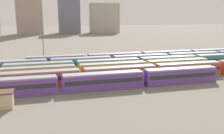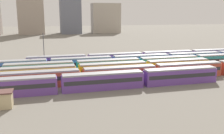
{
  "view_description": "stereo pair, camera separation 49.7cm",
  "coord_description": "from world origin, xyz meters",
  "px_view_note": "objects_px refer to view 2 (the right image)",
  "views": [
    {
      "loc": [
        -3.1,
        -51.74,
        16.24
      ],
      "look_at": [
        14.42,
        13.0,
        2.04
      ],
      "focal_mm": 40.08,
      "sensor_mm": 36.0,
      "label": 1
    },
    {
      "loc": [
        -2.62,
        -51.87,
        16.24
      ],
      "look_at": [
        14.42,
        13.0,
        2.04
      ],
      "focal_mm": 40.08,
      "sensor_mm": 36.0,
      "label": 2
    }
  ],
  "objects_px": {
    "catenary_pole_1": "(44,48)",
    "train_track_3": "(169,63)",
    "train_track_2": "(113,70)",
    "train_track_5": "(142,58)",
    "signal_hut": "(3,99)",
    "train_track_4": "(141,61)",
    "train_track_1": "(219,68)",
    "train_track_0": "(103,81)"
  },
  "relations": [
    {
      "from": "train_track_3",
      "to": "catenary_pole_1",
      "type": "distance_m",
      "value": 39.11
    },
    {
      "from": "train_track_0",
      "to": "train_track_2",
      "type": "distance_m",
      "value": 11.57
    },
    {
      "from": "train_track_0",
      "to": "train_track_3",
      "type": "bearing_deg",
      "value": 33.04
    },
    {
      "from": "train_track_0",
      "to": "train_track_1",
      "type": "bearing_deg",
      "value": 8.76
    },
    {
      "from": "train_track_0",
      "to": "catenary_pole_1",
      "type": "bearing_deg",
      "value": 113.36
    },
    {
      "from": "train_track_0",
      "to": "train_track_1",
      "type": "distance_m",
      "value": 34.14
    },
    {
      "from": "train_track_4",
      "to": "train_track_5",
      "type": "distance_m",
      "value": 5.74
    },
    {
      "from": "train_track_3",
      "to": "train_track_4",
      "type": "height_order",
      "value": "same"
    },
    {
      "from": "train_track_4",
      "to": "catenary_pole_1",
      "type": "xyz_separation_m",
      "value": [
        -29.62,
        8.23,
        3.94
      ]
    },
    {
      "from": "train_track_2",
      "to": "train_track_5",
      "type": "relative_size",
      "value": 0.75
    },
    {
      "from": "train_track_5",
      "to": "signal_hut",
      "type": "relative_size",
      "value": 20.75
    },
    {
      "from": "train_track_1",
      "to": "catenary_pole_1",
      "type": "xyz_separation_m",
      "value": [
        -46.28,
        23.83,
        3.94
      ]
    },
    {
      "from": "train_track_1",
      "to": "train_track_2",
      "type": "height_order",
      "value": "same"
    },
    {
      "from": "train_track_4",
      "to": "train_track_5",
      "type": "xyz_separation_m",
      "value": [
        2.43,
        5.2,
        0.0
      ]
    },
    {
      "from": "train_track_1",
      "to": "train_track_4",
      "type": "height_order",
      "value": "same"
    },
    {
      "from": "train_track_4",
      "to": "catenary_pole_1",
      "type": "relative_size",
      "value": 8.85
    },
    {
      "from": "signal_hut",
      "to": "catenary_pole_1",
      "type": "bearing_deg",
      "value": 78.73
    },
    {
      "from": "train_track_0",
      "to": "catenary_pole_1",
      "type": "height_order",
      "value": "catenary_pole_1"
    },
    {
      "from": "train_track_1",
      "to": "train_track_5",
      "type": "height_order",
      "value": "same"
    },
    {
      "from": "train_track_4",
      "to": "train_track_3",
      "type": "bearing_deg",
      "value": -36.98
    },
    {
      "from": "train_track_0",
      "to": "train_track_4",
      "type": "distance_m",
      "value": 26.92
    },
    {
      "from": "train_track_3",
      "to": "train_track_0",
      "type": "bearing_deg",
      "value": -146.96
    },
    {
      "from": "train_track_0",
      "to": "train_track_5",
      "type": "bearing_deg",
      "value": 53.11
    },
    {
      "from": "catenary_pole_1",
      "to": "train_track_3",
      "type": "bearing_deg",
      "value": -20.18
    },
    {
      "from": "train_track_3",
      "to": "train_track_2",
      "type": "bearing_deg",
      "value": -164.63
    },
    {
      "from": "train_track_2",
      "to": "train_track_3",
      "type": "xyz_separation_m",
      "value": [
        18.91,
        5.2,
        0.0
      ]
    },
    {
      "from": "train_track_1",
      "to": "train_track_5",
      "type": "relative_size",
      "value": 1.51
    },
    {
      "from": "train_track_4",
      "to": "signal_hut",
      "type": "height_order",
      "value": "train_track_4"
    },
    {
      "from": "train_track_3",
      "to": "train_track_4",
      "type": "bearing_deg",
      "value": 143.02
    },
    {
      "from": "train_track_0",
      "to": "train_track_2",
      "type": "bearing_deg",
      "value": 63.99
    },
    {
      "from": "train_track_2",
      "to": "train_track_3",
      "type": "bearing_deg",
      "value": 15.37
    },
    {
      "from": "catenary_pole_1",
      "to": "train_track_4",
      "type": "bearing_deg",
      "value": -15.52
    },
    {
      "from": "catenary_pole_1",
      "to": "train_track_1",
      "type": "bearing_deg",
      "value": -27.24
    },
    {
      "from": "train_track_5",
      "to": "train_track_1",
      "type": "bearing_deg",
      "value": -55.62
    },
    {
      "from": "train_track_1",
      "to": "train_track_4",
      "type": "distance_m",
      "value": 22.82
    },
    {
      "from": "train_track_2",
      "to": "train_track_4",
      "type": "xyz_separation_m",
      "value": [
        12.01,
        10.4,
        0.0
      ]
    },
    {
      "from": "train_track_5",
      "to": "catenary_pole_1",
      "type": "xyz_separation_m",
      "value": [
        -32.05,
        3.03,
        3.94
      ]
    },
    {
      "from": "signal_hut",
      "to": "train_track_5",
      "type": "bearing_deg",
      "value": 39.69
    },
    {
      "from": "train_track_2",
      "to": "train_track_4",
      "type": "height_order",
      "value": "same"
    },
    {
      "from": "train_track_3",
      "to": "train_track_4",
      "type": "distance_m",
      "value": 8.64
    },
    {
      "from": "train_track_2",
      "to": "train_track_3",
      "type": "distance_m",
      "value": 19.62
    },
    {
      "from": "train_track_2",
      "to": "signal_hut",
      "type": "distance_m",
      "value": 29.9
    }
  ]
}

